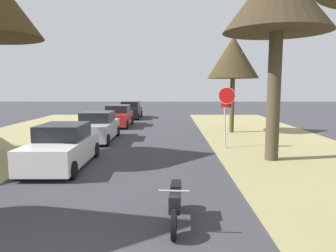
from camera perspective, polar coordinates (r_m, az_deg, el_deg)
The scene contains 7 objects.
stop_sign_far at distance 15.24m, azimuth 10.40°, elevation 3.85°, with size 0.81×0.75×2.90m.
street_tree_right_mid_b at distance 20.73m, azimuth 11.62°, elevation 11.89°, with size 3.22×3.22×6.04m.
parked_sedan_white at distance 12.52m, azimuth -18.43°, elevation -3.62°, with size 1.97×4.41×1.57m.
parked_sedan_silver at distance 18.05m, azimuth -12.59°, elevation -0.23°, with size 1.97×4.41×1.57m.
parked_sedan_red at distance 24.22m, azimuth -8.98°, elevation 1.69°, with size 1.97×4.41×1.57m.
parked_sedan_black at distance 30.17m, azimuth -6.75°, elevation 2.79°, with size 1.97×4.41×1.57m.
parked_motorcycle at distance 7.09m, azimuth 1.34°, elevation -13.47°, with size 0.60×2.05×0.97m.
Camera 1 is at (1.60, -2.86, 2.98)m, focal length 33.97 mm.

